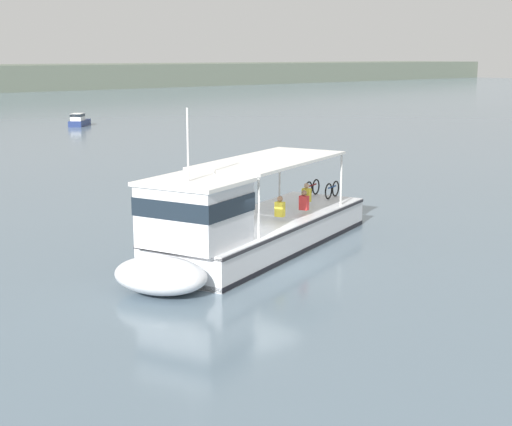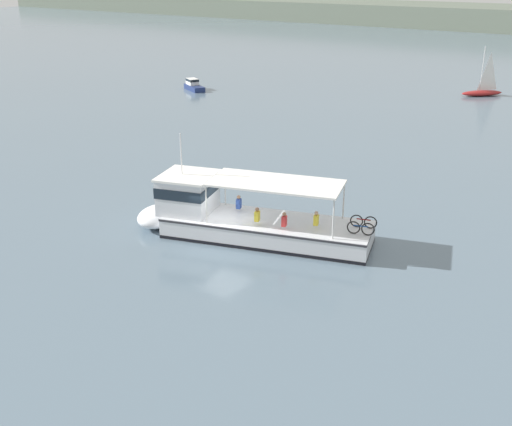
# 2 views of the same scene
# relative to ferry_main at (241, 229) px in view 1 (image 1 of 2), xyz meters

# --- Properties ---
(ground_plane) EXTENTS (400.00, 400.00, 0.00)m
(ground_plane) POSITION_rel_ferry_main_xyz_m (-0.26, -1.00, -1.02)
(ground_plane) COLOR slate
(ferry_main) EXTENTS (13.02, 7.06, 5.32)m
(ferry_main) POSITION_rel_ferry_main_xyz_m (0.00, 0.00, 0.00)
(ferry_main) COLOR silver
(ferry_main) RESTS_ON ground
(motorboat_mid_channel) EXTENTS (3.44, 3.49, 1.26)m
(motorboat_mid_channel) POSITION_rel_ferry_main_xyz_m (20.34, 49.08, -0.47)
(motorboat_mid_channel) COLOR navy
(motorboat_mid_channel) RESTS_ON ground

